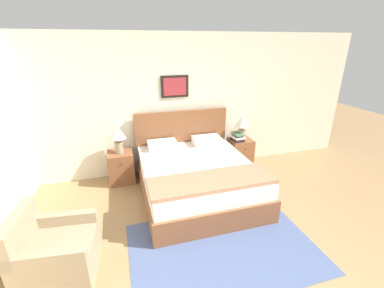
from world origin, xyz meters
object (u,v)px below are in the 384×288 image
object	(u,v)px
armchair	(55,253)
nightstand_by_door	(240,152)
bed	(197,177)
table_lamp_near_window	(118,135)
table_lamp_by_door	(242,124)
nightstand_near_window	(121,167)

from	to	relation	value
armchair	nightstand_by_door	bearing A→B (deg)	127.49
bed	nightstand_by_door	bearing A→B (deg)	34.18
nightstand_by_door	table_lamp_near_window	xyz separation A→B (m)	(-2.39, -0.00, 0.62)
bed	armchair	xyz separation A→B (m)	(-1.97, -1.10, -0.04)
bed	table_lamp_by_door	bearing A→B (deg)	34.02
bed	armchair	bearing A→B (deg)	-150.75
bed	armchair	distance (m)	2.25
nightstand_near_window	bed	bearing A→B (deg)	-34.18
armchair	table_lamp_by_door	xyz separation A→B (m)	(3.16, 1.91, 0.63)
nightstand_near_window	nightstand_by_door	world-z (taller)	same
bed	table_lamp_near_window	bearing A→B (deg)	146.03
armchair	nightstand_near_window	world-z (taller)	armchair
armchair	table_lamp_by_door	distance (m)	3.75
table_lamp_near_window	nightstand_near_window	bearing A→B (deg)	54.13
table_lamp_by_door	bed	bearing A→B (deg)	-145.98
armchair	nightstand_near_window	xyz separation A→B (m)	(0.77, 1.91, 0.01)
bed	nightstand_near_window	bearing A→B (deg)	145.82
armchair	table_lamp_by_door	bearing A→B (deg)	127.43
armchair	table_lamp_by_door	size ratio (longest dim) A/B	1.63
armchair	nightstand_near_window	bearing A→B (deg)	164.39
nightstand_near_window	table_lamp_by_door	xyz separation A→B (m)	(2.39, -0.00, 0.62)
armchair	nightstand_by_door	distance (m)	3.69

